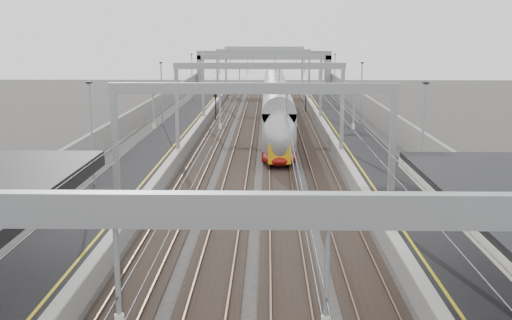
{
  "coord_description": "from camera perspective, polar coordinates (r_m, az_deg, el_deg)",
  "views": [
    {
      "loc": [
        0.65,
        -6.65,
        9.78
      ],
      "look_at": [
        0.0,
        28.27,
        2.85
      ],
      "focal_mm": 45.0,
      "sensor_mm": 36.0,
      "label": 1
    }
  ],
  "objects": [
    {
      "name": "signal_red_near",
      "position": [
        73.76,
        3.06,
        5.48
      ],
      "size": [
        0.32,
        0.32,
        3.48
      ],
      "color": "black",
      "rests_on": "ground"
    },
    {
      "name": "overbridge",
      "position": [
        106.74,
        0.73,
        8.83
      ],
      "size": [
        22.0,
        2.2,
        6.9
      ],
      "color": "gray",
      "rests_on": "ground"
    },
    {
      "name": "platform_right",
      "position": [
        52.99,
        9.03,
        1.0
      ],
      "size": [
        4.0,
        120.0,
        1.0
      ],
      "primitive_type": "cube",
      "color": "black",
      "rests_on": "ground"
    },
    {
      "name": "overhead_line",
      "position": [
        58.38,
        0.43,
        7.66
      ],
      "size": [
        13.0,
        140.0,
        6.6
      ],
      "color": "#919499",
      "rests_on": "platform_left"
    },
    {
      "name": "platform_left",
      "position": [
        53.18,
        -8.31,
        1.06
      ],
      "size": [
        4.0,
        120.0,
        1.0
      ],
      "primitive_type": "cube",
      "color": "black",
      "rests_on": "ground"
    },
    {
      "name": "signal_green",
      "position": [
        72.04,
        -3.61,
        5.34
      ],
      "size": [
        0.32,
        0.32,
        3.48
      ],
      "color": "black",
      "rests_on": "ground"
    },
    {
      "name": "signal_red_far",
      "position": [
        80.7,
        4.46,
        5.96
      ],
      "size": [
        0.32,
        0.32,
        3.48
      ],
      "color": "black",
      "rests_on": "ground"
    },
    {
      "name": "wall_right",
      "position": [
        53.35,
        12.47,
        2.14
      ],
      "size": [
        0.3,
        120.0,
        3.2
      ],
      "primitive_type": "cube",
      "color": "gray",
      "rests_on": "ground"
    },
    {
      "name": "tracks",
      "position": [
        52.56,
        0.34,
        0.56
      ],
      "size": [
        11.4,
        140.0,
        0.2
      ],
      "color": "black",
      "rests_on": "ground"
    },
    {
      "name": "wall_left",
      "position": [
        53.62,
        -11.72,
        2.22
      ],
      "size": [
        0.3,
        120.0,
        3.2
      ],
      "primitive_type": "cube",
      "color": "gray",
      "rests_on": "ground"
    },
    {
      "name": "train",
      "position": [
        67.59,
        1.79,
        4.64
      ],
      "size": [
        2.61,
        47.48,
        4.12
      ],
      "color": "maroon",
      "rests_on": "ground"
    }
  ]
}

